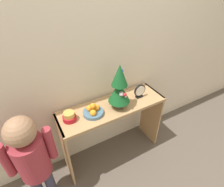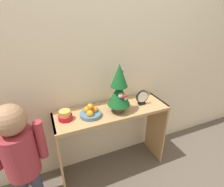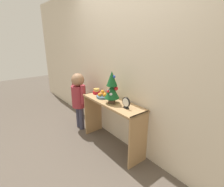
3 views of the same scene
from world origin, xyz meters
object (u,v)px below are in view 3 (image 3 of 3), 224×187
object	(u,v)px
fruit_bowl	(103,96)
singing_bowl	(96,91)
mini_tree	(112,87)
child_figure	(79,95)
desk_clock	(126,103)

from	to	relation	value
fruit_bowl	singing_bowl	bearing A→B (deg)	172.17
mini_tree	child_figure	distance (m)	0.95
singing_bowl	desk_clock	distance (m)	0.77
singing_bowl	desk_clock	world-z (taller)	desk_clock
mini_tree	singing_bowl	distance (m)	0.53
mini_tree	fruit_bowl	bearing A→B (deg)	174.74
mini_tree	child_figure	size ratio (longest dim) A/B	0.44
mini_tree	singing_bowl	xyz separation A→B (m)	(-0.49, 0.06, -0.19)
singing_bowl	desk_clock	size ratio (longest dim) A/B	0.80
child_figure	fruit_bowl	bearing A→B (deg)	9.97
singing_bowl	child_figure	size ratio (longest dim) A/B	0.12
singing_bowl	desk_clock	xyz separation A→B (m)	(0.77, -0.03, 0.04)
mini_tree	singing_bowl	world-z (taller)	mini_tree
fruit_bowl	singing_bowl	xyz separation A→B (m)	(-0.22, 0.03, 0.01)
mini_tree	child_figure	world-z (taller)	mini_tree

